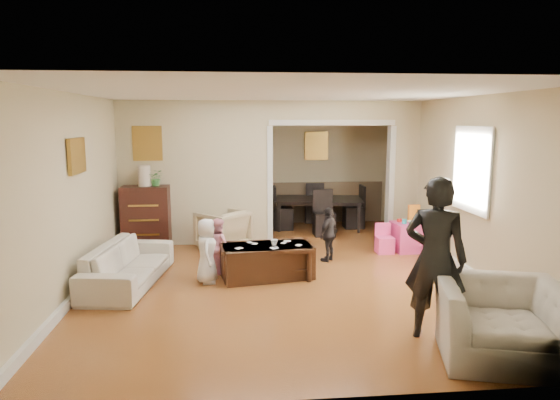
{
  "coord_description": "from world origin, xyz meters",
  "views": [
    {
      "loc": [
        -0.7,
        -7.16,
        2.26
      ],
      "look_at": [
        0.0,
        0.2,
        1.05
      ],
      "focal_mm": 31.54,
      "sensor_mm": 36.0,
      "label": 1
    }
  ],
  "objects": [
    {
      "name": "dining_table",
      "position": [
        1.06,
        2.84,
        0.32
      ],
      "size": [
        1.93,
        1.26,
        0.63
      ],
      "primitive_type": "imported",
      "rotation": [
        0.0,
        0.0,
        -0.15
      ],
      "color": "black",
      "rests_on": "ground"
    },
    {
      "name": "coffee_table",
      "position": [
        -0.24,
        -0.31,
        0.24
      ],
      "size": [
        1.37,
        0.85,
        0.48
      ],
      "primitive_type": "cube",
      "rotation": [
        0.0,
        0.0,
        0.18
      ],
      "color": "#341C10",
      "rests_on": "ground"
    },
    {
      "name": "child_kneel_b",
      "position": [
        -0.94,
        -0.01,
        0.41
      ],
      "size": [
        0.47,
        0.5,
        0.82
      ],
      "primitive_type": "imported",
      "rotation": [
        0.0,
        0.0,
        2.1
      ],
      "color": "pink",
      "rests_on": "ground"
    },
    {
      "name": "play_table",
      "position": [
        2.31,
        0.92,
        0.25
      ],
      "size": [
        0.55,
        0.55,
        0.49
      ],
      "primitive_type": "cube",
      "rotation": [
        0.0,
        0.0,
        0.07
      ],
      "color": "#D73882",
      "rests_on": "ground"
    },
    {
      "name": "toy_block",
      "position": [
        2.19,
        1.04,
        0.52
      ],
      "size": [
        0.1,
        0.09,
        0.05
      ],
      "primitive_type": "cube",
      "rotation": [
        0.0,
        0.0,
        0.42
      ],
      "color": "red",
      "rests_on": "play_table"
    },
    {
      "name": "sofa",
      "position": [
        -2.17,
        -0.42,
        0.28
      ],
      "size": [
        1.02,
        2.02,
        0.57
      ],
      "primitive_type": "imported",
      "rotation": [
        0.0,
        0.0,
        1.43
      ],
      "color": "beige",
      "rests_on": "ground"
    },
    {
      "name": "child_toddler",
      "position": [
        0.81,
        0.44,
        0.44
      ],
      "size": [
        0.5,
        0.53,
        0.88
      ],
      "primitive_type": "imported",
      "rotation": [
        0.0,
        0.0,
        -2.27
      ],
      "color": "black",
      "rests_on": "ground"
    },
    {
      "name": "cereal_box",
      "position": [
        2.43,
        1.02,
        0.64
      ],
      "size": [
        0.2,
        0.08,
        0.3
      ],
      "primitive_type": "cube",
      "rotation": [
        0.0,
        0.0,
        0.07
      ],
      "color": "yellow",
      "rests_on": "play_table"
    },
    {
      "name": "framed_art_partition",
      "position": [
        -2.2,
        1.7,
        1.85
      ],
      "size": [
        0.45,
        0.03,
        0.55
      ],
      "primitive_type": "cube",
      "color": "brown",
      "rests_on": "partition_left"
    },
    {
      "name": "adult_person",
      "position": [
        1.34,
        -2.48,
        0.86
      ],
      "size": [
        0.75,
        0.68,
        1.71
      ],
      "primitive_type": "imported",
      "rotation": [
        0.0,
        0.0,
        2.59
      ],
      "color": "black",
      "rests_on": "ground"
    },
    {
      "name": "armchair_back",
      "position": [
        -0.9,
        1.33,
        0.35
      ],
      "size": [
        1.06,
        1.07,
        0.7
      ],
      "primitive_type": "imported",
      "rotation": [
        0.0,
        0.0,
        3.91
      ],
      "color": "#C8B78B",
      "rests_on": "ground"
    },
    {
      "name": "potted_plant",
      "position": [
        -2.04,
        1.5,
        1.26
      ],
      "size": [
        0.26,
        0.22,
        0.28
      ],
      "primitive_type": "imported",
      "color": "#2F662D",
      "rests_on": "dresser"
    },
    {
      "name": "framed_art_alcove",
      "position": [
        1.1,
        3.44,
        1.7
      ],
      "size": [
        0.45,
        0.03,
        0.55
      ],
      "primitive_type": "cube",
      "color": "brown"
    },
    {
      "name": "partition_left",
      "position": [
        -1.38,
        1.8,
        1.3
      ],
      "size": [
        2.75,
        0.18,
        2.6
      ],
      "primitive_type": "cube",
      "color": "#C3B68E",
      "rests_on": "ground"
    },
    {
      "name": "partition_header",
      "position": [
        1.1,
        1.8,
        2.42
      ],
      "size": [
        2.22,
        0.18,
        0.35
      ],
      "primitive_type": "cube",
      "color": "#C3B68E",
      "rests_on": "partition_right"
    },
    {
      "name": "armchair_front",
      "position": [
        1.8,
        -2.96,
        0.37
      ],
      "size": [
        1.35,
        1.25,
        0.74
      ],
      "primitive_type": "imported",
      "rotation": [
        0.0,
        0.0,
        -0.26
      ],
      "color": "beige",
      "rests_on": "ground"
    },
    {
      "name": "window_pane",
      "position": [
        2.73,
        -0.4,
        1.55
      ],
      "size": [
        0.03,
        0.95,
        1.1
      ],
      "primitive_type": "cube",
      "color": "white",
      "rests_on": "ground"
    },
    {
      "name": "partition_right",
      "position": [
        2.48,
        1.8,
        1.3
      ],
      "size": [
        0.55,
        0.18,
        2.6
      ],
      "primitive_type": "cube",
      "color": "#C3B68E",
      "rests_on": "ground"
    },
    {
      "name": "table_lamp",
      "position": [
        -2.24,
        1.5,
        1.3
      ],
      "size": [
        0.22,
        0.22,
        0.36
      ],
      "primitive_type": "cylinder",
      "color": "beige",
      "rests_on": "dresser"
    },
    {
      "name": "cyan_cup",
      "position": [
        2.21,
        0.87,
        0.53
      ],
      "size": [
        0.08,
        0.08,
        0.08
      ],
      "primitive_type": "cylinder",
      "color": "#23B1B0",
      "rests_on": "play_table"
    },
    {
      "name": "floor",
      "position": [
        0.0,
        0.0,
        0.0
      ],
      "size": [
        7.0,
        7.0,
        0.0
      ],
      "primitive_type": "plane",
      "color": "#AC602C",
      "rests_on": "ground"
    },
    {
      "name": "coffee_cup",
      "position": [
        -0.14,
        -0.36,
        0.52
      ],
      "size": [
        0.12,
        0.12,
        0.09
      ],
      "primitive_type": "imported",
      "rotation": [
        0.0,
        0.0,
        0.18
      ],
      "color": "silver",
      "rests_on": "coffee_table"
    },
    {
      "name": "play_bowl",
      "position": [
        2.36,
        0.8,
        0.52
      ],
      "size": [
        0.24,
        0.24,
        0.05
      ],
      "primitive_type": "imported",
      "rotation": [
        0.0,
        0.0,
        0.07
      ],
      "color": "silver",
      "rests_on": "play_table"
    },
    {
      "name": "dresser",
      "position": [
        -2.24,
        1.5,
        0.56
      ],
      "size": [
        0.81,
        0.46,
        1.12
      ],
      "primitive_type": "cube",
      "color": "black",
      "rests_on": "ground"
    },
    {
      "name": "framed_art_sofa_wall",
      "position": [
        -2.71,
        -0.6,
        1.8
      ],
      "size": [
        0.03,
        0.55,
        0.4
      ],
      "primitive_type": "cube",
      "color": "brown"
    },
    {
      "name": "craft_papers",
      "position": [
        -0.19,
        -0.31,
        0.48
      ],
      "size": [
        0.97,
        0.49,
        0.0
      ],
      "color": "white",
      "rests_on": "coffee_table"
    },
    {
      "name": "child_kneel_a",
      "position": [
        -1.09,
        -0.46,
        0.46
      ],
      "size": [
        0.29,
        0.45,
        0.91
      ],
      "primitive_type": "imported",
      "rotation": [
        0.0,
        0.0,
        1.57
      ],
      "color": "silver",
      "rests_on": "ground"
    }
  ]
}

